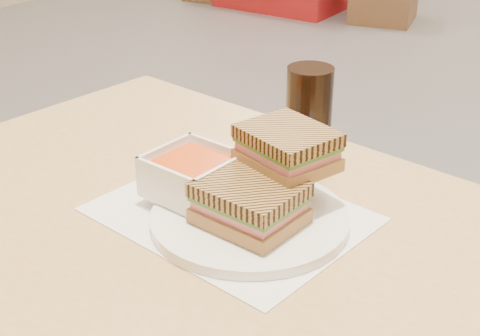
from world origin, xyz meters
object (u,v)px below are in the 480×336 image
Objects in this scene: panini_lower at (250,203)px; cola_glass at (309,115)px; plate at (250,218)px; soup_bowl at (192,176)px; main_table at (255,323)px.

panini_lower is 0.83× the size of cola_glass.
plate is at bearing 127.22° from panini_lower.
soup_bowl is (-0.10, -0.00, 0.03)m from plate.
main_table is at bearing -16.03° from soup_bowl.
plate reaches higher than main_table.
main_table is 8.19× the size of cola_glass.
soup_bowl reaches higher than panini_lower.
main_table is 0.16m from panini_lower.
panini_lower is (0.11, -0.01, 0.00)m from soup_bowl.
cola_glass is (-0.09, 0.25, 0.19)m from main_table.
soup_bowl is 0.73× the size of cola_glass.
plate is at bearing -77.01° from cola_glass.
panini_lower is at bearing -74.85° from cola_glass.
panini_lower is (0.01, -0.02, 0.04)m from plate.
soup_bowl is at bearing 163.97° from main_table.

